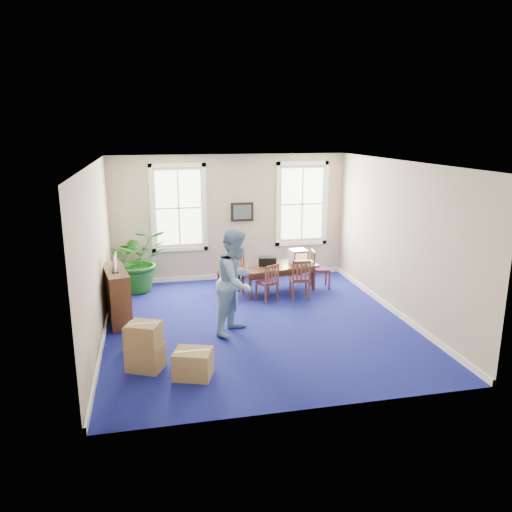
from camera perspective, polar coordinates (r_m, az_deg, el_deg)
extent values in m
plane|color=navy|center=(10.16, 0.16, -7.70)|extent=(6.50, 6.50, 0.00)
plane|color=white|center=(9.43, 0.18, 10.62)|extent=(6.50, 6.50, 0.00)
plane|color=tan|center=(12.80, -2.95, 4.38)|extent=(6.50, 0.00, 6.50)
plane|color=tan|center=(6.66, 6.19, -5.19)|extent=(6.50, 0.00, 6.50)
plane|color=tan|center=(9.51, -17.78, 0.18)|extent=(0.00, 6.50, 6.50)
plane|color=tan|center=(10.71, 16.07, 1.85)|extent=(0.00, 6.50, 6.50)
cube|color=white|center=(13.13, -2.85, -2.27)|extent=(6.00, 0.04, 0.12)
cube|color=white|center=(9.98, -16.93, -8.41)|extent=(0.04, 6.50, 0.12)
cube|color=white|center=(11.11, 15.38, -5.93)|extent=(0.04, 6.50, 0.12)
cube|color=white|center=(12.16, 6.07, -0.71)|extent=(0.19, 0.23, 0.05)
cube|color=black|center=(11.90, 1.30, -0.58)|extent=(0.45, 0.33, 0.21)
imported|color=#739DC1|center=(9.44, -2.26, -2.91)|extent=(1.22, 1.26, 2.03)
cube|color=#4A2A1A|center=(10.51, -15.61, -4.36)|extent=(0.63, 1.42, 1.08)
imported|color=#175B16|center=(12.24, -13.27, -0.43)|extent=(1.58, 1.44, 1.54)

